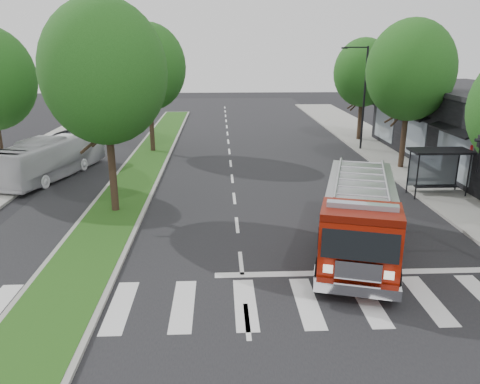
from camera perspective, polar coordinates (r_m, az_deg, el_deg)
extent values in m
plane|color=black|center=(18.15, 0.13, -8.65)|extent=(140.00, 140.00, 0.00)
cube|color=gray|center=(30.49, 23.35, 0.90)|extent=(5.00, 80.00, 0.15)
cube|color=gray|center=(35.58, -10.97, 4.20)|extent=(3.00, 50.00, 0.14)
cube|color=#184915|center=(35.56, -10.98, 4.32)|extent=(2.60, 49.50, 0.02)
cylinder|color=black|center=(26.80, 20.78, 1.69)|extent=(0.08, 0.08, 2.50)
cylinder|color=black|center=(28.02, 26.05, 1.70)|extent=(0.08, 0.08, 2.50)
cylinder|color=black|center=(27.86, 19.84, 2.36)|extent=(0.08, 0.08, 2.50)
cylinder|color=black|center=(29.04, 24.96, 2.34)|extent=(0.08, 0.08, 2.50)
cube|color=black|center=(27.62, 23.27, 4.63)|extent=(3.20, 1.60, 0.12)
cube|color=#8C99A5|center=(28.50, 22.39, 2.50)|extent=(2.80, 0.04, 1.80)
cube|color=black|center=(28.07, 22.79, 0.65)|extent=(2.40, 0.40, 0.08)
cylinder|color=black|center=(33.19, 19.31, 6.37)|extent=(0.36, 0.36, 4.40)
ellipsoid|color=#16390F|center=(32.72, 20.07, 13.77)|extent=(5.60, 5.60, 6.44)
cylinder|color=black|center=(42.54, 14.41, 8.71)|extent=(0.36, 0.36, 3.96)
ellipsoid|color=#16390F|center=(42.18, 14.81, 13.91)|extent=(5.00, 5.00, 5.75)
cylinder|color=black|center=(23.59, -15.31, 2.87)|extent=(0.36, 0.36, 4.62)
ellipsoid|color=#16390F|center=(22.93, -16.22, 13.85)|extent=(5.80, 5.80, 6.67)
cylinder|color=black|center=(37.12, -10.73, 8.10)|extent=(0.36, 0.36, 4.40)
ellipsoid|color=#16390F|center=(36.70, -11.11, 14.74)|extent=(5.60, 5.60, 6.44)
cylinder|color=black|center=(31.79, -27.20, 4.78)|extent=(0.36, 0.36, 4.18)
imported|color=black|center=(15.11, 27.21, 4.16)|extent=(0.18, 0.22, 1.10)
cylinder|color=black|center=(38.21, 14.89, 10.81)|extent=(0.16, 0.16, 8.00)
cylinder|color=black|center=(37.75, 14.00, 16.75)|extent=(1.80, 0.10, 0.10)
cube|color=black|center=(37.51, 12.62, 16.77)|extent=(0.45, 0.20, 0.12)
cube|color=#5F0F05|center=(19.54, 14.11, -5.58)|extent=(4.94, 9.08, 0.26)
cube|color=#931708|center=(19.94, 14.36, -1.79)|extent=(4.35, 7.09, 2.07)
cube|color=#931708|center=(16.16, 14.33, -6.35)|extent=(3.01, 2.52, 2.17)
cube|color=#B2B2B7|center=(19.62, 14.59, 1.22)|extent=(4.35, 7.09, 0.12)
cylinder|color=#B2B2B7|center=(19.57, 11.91, 1.99)|extent=(1.85, 5.99, 0.10)
cylinder|color=#B2B2B7|center=(19.61, 17.35, 1.60)|extent=(1.85, 5.99, 0.10)
cube|color=silver|center=(15.51, 14.04, -11.42)|extent=(2.69, 1.11, 0.36)
cube|color=#8C99A5|center=(15.67, 14.70, -1.65)|extent=(2.29, 0.99, 0.19)
cylinder|color=black|center=(16.33, 9.82, -9.81)|extent=(0.67, 1.20, 1.14)
cylinder|color=black|center=(16.39, 18.28, -10.37)|extent=(0.67, 1.20, 1.14)
cylinder|color=black|center=(20.30, 10.78, -4.31)|extent=(0.67, 1.20, 1.14)
cylinder|color=black|center=(20.35, 17.50, -4.78)|extent=(0.67, 1.20, 1.14)
cylinder|color=black|center=(22.63, 11.16, -2.05)|extent=(0.67, 1.20, 1.14)
cylinder|color=black|center=(22.68, 17.18, -2.47)|extent=(0.67, 1.20, 1.14)
imported|color=silver|center=(31.85, -21.87, 4.02)|extent=(4.55, 9.62, 2.61)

